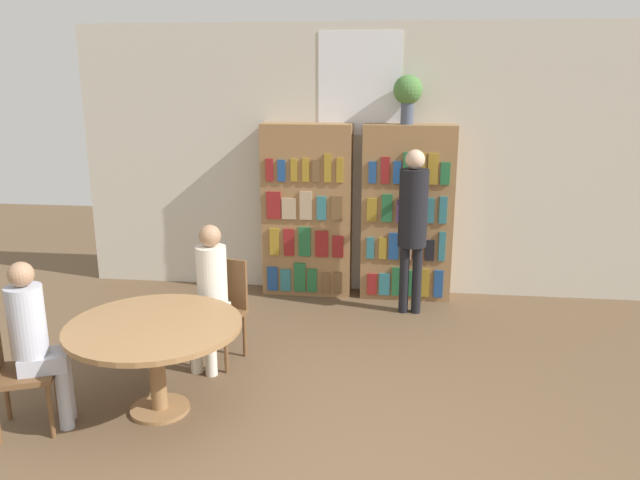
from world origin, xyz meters
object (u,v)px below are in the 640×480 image
at_px(librarian_standing, 413,215).
at_px(flower_vase, 408,93).
at_px(chair_left_side, 221,305).
at_px(bookshelf_left, 307,211).
at_px(seated_reader_right, 36,337).
at_px(reading_table, 155,337).
at_px(chair_near_camera, 11,365).
at_px(seated_reader_left, 210,289).
at_px(bookshelf_right, 407,213).

bearing_deg(librarian_standing, flower_vase, 100.16).
height_order(flower_vase, chair_left_side, flower_vase).
distance_m(bookshelf_left, seated_reader_right, 3.41).
height_order(flower_vase, seated_reader_right, flower_vase).
bearing_deg(seated_reader_right, librarian_standing, 111.83).
height_order(chair_left_side, librarian_standing, librarian_standing).
bearing_deg(reading_table, librarian_standing, 50.11).
distance_m(flower_vase, seated_reader_right, 4.28).
bearing_deg(chair_near_camera, seated_reader_left, 114.02).
xyz_separation_m(chair_near_camera, librarian_standing, (2.80, 2.64, 0.56)).
xyz_separation_m(reading_table, chair_left_side, (0.23, 0.95, -0.10)).
bearing_deg(flower_vase, bookshelf_left, -179.76).
xyz_separation_m(flower_vase, reading_table, (-1.80, -2.77, -1.67)).
height_order(chair_near_camera, chair_left_side, same).
distance_m(bookshelf_right, seated_reader_right, 4.02).
relative_size(seated_reader_right, librarian_standing, 0.72).
height_order(reading_table, seated_reader_left, seated_reader_left).
xyz_separation_m(seated_reader_left, librarian_standing, (1.71, 1.49, 0.35)).
bearing_deg(flower_vase, chair_left_side, -130.85).
height_order(bookshelf_right, reading_table, bookshelf_right).
distance_m(flower_vase, reading_table, 3.70).
height_order(bookshelf_left, seated_reader_right, bookshelf_left).
bearing_deg(flower_vase, chair_near_camera, -130.68).
bearing_deg(bookshelf_right, seated_reader_left, -129.72).
distance_m(chair_near_camera, librarian_standing, 3.89).
height_order(bookshelf_left, seated_reader_left, bookshelf_left).
bearing_deg(flower_vase, seated_reader_left, -128.99).
relative_size(reading_table, chair_near_camera, 1.42).
bearing_deg(seated_reader_left, librarian_standing, -125.41).
distance_m(chair_left_side, librarian_standing, 2.20).
xyz_separation_m(seated_reader_right, librarian_standing, (2.63, 2.57, 0.36)).
bearing_deg(flower_vase, seated_reader_right, -129.49).
relative_size(chair_near_camera, chair_left_side, 1.00).
relative_size(bookshelf_right, flower_vase, 3.77).
bearing_deg(bookshelf_left, flower_vase, 0.24).
distance_m(bookshelf_right, seated_reader_left, 2.61).
distance_m(bookshelf_right, reading_table, 3.35).
xyz_separation_m(reading_table, chair_near_camera, (-0.90, -0.37, -0.10)).
bearing_deg(bookshelf_left, bookshelf_right, -0.01).
bearing_deg(seated_reader_right, reading_table, 90.00).
bearing_deg(seated_reader_right, bookshelf_left, 132.07).
bearing_deg(seated_reader_left, flower_vase, -115.56).
bearing_deg(bookshelf_right, flower_vase, 173.19).
relative_size(flower_vase, chair_left_side, 0.57).
relative_size(flower_vase, librarian_standing, 0.30).
bearing_deg(bookshelf_left, seated_reader_right, -115.37).
height_order(bookshelf_left, chair_near_camera, bookshelf_left).
xyz_separation_m(bookshelf_left, flower_vase, (1.08, 0.00, 1.30)).
distance_m(chair_near_camera, chair_left_side, 1.74).
relative_size(bookshelf_left, chair_near_camera, 2.16).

